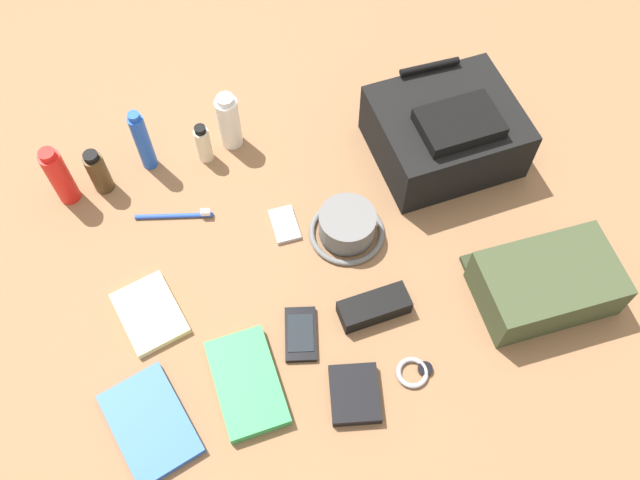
{
  "coord_description": "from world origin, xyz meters",
  "views": [
    {
      "loc": [
        -0.2,
        -0.67,
        1.25
      ],
      "look_at": [
        0.0,
        0.0,
        0.04
      ],
      "focal_mm": 38.3,
      "sensor_mm": 36.0,
      "label": 1
    }
  ],
  "objects_px": {
    "deodorant_spray": "(143,141)",
    "cell_phone": "(301,334)",
    "toiletry_pouch": "(546,282)",
    "travel_guidebook": "(247,383)",
    "bucket_hat": "(347,226)",
    "lotion_bottle": "(203,144)",
    "sunglasses_case": "(374,307)",
    "sunscreen_spray": "(59,176)",
    "cologne_bottle": "(98,172)",
    "toothpaste_tube": "(229,121)",
    "paperback_novel": "(150,424)",
    "toothbrush": "(179,215)",
    "media_player": "(285,225)",
    "wristwatch": "(414,372)",
    "wallet": "(355,394)",
    "notepad": "(150,313)",
    "backpack": "(445,132)"
  },
  "relations": [
    {
      "from": "deodorant_spray",
      "to": "cell_phone",
      "type": "xyz_separation_m",
      "value": [
        0.21,
        -0.49,
        -0.08
      ]
    },
    {
      "from": "toiletry_pouch",
      "to": "travel_guidebook",
      "type": "relative_size",
      "value": 1.32
    },
    {
      "from": "bucket_hat",
      "to": "toiletry_pouch",
      "type": "bearing_deg",
      "value": -36.2
    },
    {
      "from": "lotion_bottle",
      "to": "sunglasses_case",
      "type": "distance_m",
      "value": 0.53
    },
    {
      "from": "bucket_hat",
      "to": "lotion_bottle",
      "type": "relative_size",
      "value": 1.53
    },
    {
      "from": "sunscreen_spray",
      "to": "cologne_bottle",
      "type": "height_order",
      "value": "sunscreen_spray"
    },
    {
      "from": "toothpaste_tube",
      "to": "paperback_novel",
      "type": "relative_size",
      "value": 0.68
    },
    {
      "from": "toiletry_pouch",
      "to": "lotion_bottle",
      "type": "height_order",
      "value": "lotion_bottle"
    },
    {
      "from": "sunglasses_case",
      "to": "lotion_bottle",
      "type": "bearing_deg",
      "value": 113.99
    },
    {
      "from": "toothbrush",
      "to": "toiletry_pouch",
      "type": "bearing_deg",
      "value": -30.03
    },
    {
      "from": "toothpaste_tube",
      "to": "toiletry_pouch",
      "type": "bearing_deg",
      "value": -47.31
    },
    {
      "from": "toothpaste_tube",
      "to": "paperback_novel",
      "type": "xyz_separation_m",
      "value": [
        -0.29,
        -0.6,
        -0.06
      ]
    },
    {
      "from": "bucket_hat",
      "to": "paperback_novel",
      "type": "xyz_separation_m",
      "value": [
        -0.46,
        -0.29,
        -0.02
      ]
    },
    {
      "from": "toiletry_pouch",
      "to": "travel_guidebook",
      "type": "xyz_separation_m",
      "value": [
        -0.61,
        -0.02,
        -0.04
      ]
    },
    {
      "from": "media_player",
      "to": "paperback_novel",
      "type": "bearing_deg",
      "value": -135.12
    },
    {
      "from": "toothpaste_tube",
      "to": "cell_phone",
      "type": "relative_size",
      "value": 1.21
    },
    {
      "from": "toothbrush",
      "to": "media_player",
      "type": "bearing_deg",
      "value": -22.11
    },
    {
      "from": "deodorant_spray",
      "to": "sunglasses_case",
      "type": "distance_m",
      "value": 0.61
    },
    {
      "from": "lotion_bottle",
      "to": "media_player",
      "type": "bearing_deg",
      "value": -61.45
    },
    {
      "from": "deodorant_spray",
      "to": "wristwatch",
      "type": "relative_size",
      "value": 2.38
    },
    {
      "from": "toiletry_pouch",
      "to": "sunglasses_case",
      "type": "relative_size",
      "value": 1.9
    },
    {
      "from": "wallet",
      "to": "toiletry_pouch",
      "type": "bearing_deg",
      "value": 25.4
    },
    {
      "from": "lotion_bottle",
      "to": "toothpaste_tube",
      "type": "xyz_separation_m",
      "value": [
        0.07,
        0.03,
        0.02
      ]
    },
    {
      "from": "paperback_novel",
      "to": "wallet",
      "type": "xyz_separation_m",
      "value": [
        0.37,
        -0.05,
        0.0
      ]
    },
    {
      "from": "travel_guidebook",
      "to": "toothbrush",
      "type": "xyz_separation_m",
      "value": [
        -0.05,
        0.4,
        -0.0
      ]
    },
    {
      "from": "cell_phone",
      "to": "paperback_novel",
      "type": "bearing_deg",
      "value": -163.47
    },
    {
      "from": "paperback_novel",
      "to": "deodorant_spray",
      "type": "bearing_deg",
      "value": 80.74
    },
    {
      "from": "notepad",
      "to": "sunglasses_case",
      "type": "distance_m",
      "value": 0.44
    },
    {
      "from": "backpack",
      "to": "lotion_bottle",
      "type": "height_order",
      "value": "backpack"
    },
    {
      "from": "cell_phone",
      "to": "media_player",
      "type": "bearing_deg",
      "value": 82.14
    },
    {
      "from": "sunglasses_case",
      "to": "notepad",
      "type": "bearing_deg",
      "value": 161.36
    },
    {
      "from": "bucket_hat",
      "to": "sunscreen_spray",
      "type": "distance_m",
      "value": 0.61
    },
    {
      "from": "deodorant_spray",
      "to": "paperback_novel",
      "type": "bearing_deg",
      "value": -99.26
    },
    {
      "from": "notepad",
      "to": "toiletry_pouch",
      "type": "bearing_deg",
      "value": -26.84
    },
    {
      "from": "cell_phone",
      "to": "sunglasses_case",
      "type": "height_order",
      "value": "sunglasses_case"
    },
    {
      "from": "deodorant_spray",
      "to": "cell_phone",
      "type": "height_order",
      "value": "deodorant_spray"
    },
    {
      "from": "cell_phone",
      "to": "notepad",
      "type": "height_order",
      "value": "notepad"
    },
    {
      "from": "travel_guidebook",
      "to": "toothbrush",
      "type": "bearing_deg",
      "value": 97.72
    },
    {
      "from": "sunscreen_spray",
      "to": "lotion_bottle",
      "type": "relative_size",
      "value": 1.51
    },
    {
      "from": "backpack",
      "to": "paperback_novel",
      "type": "relative_size",
      "value": 1.43
    },
    {
      "from": "deodorant_spray",
      "to": "toothbrush",
      "type": "xyz_separation_m",
      "value": [
        0.04,
        -0.16,
        -0.08
      ]
    },
    {
      "from": "wristwatch",
      "to": "deodorant_spray",
      "type": "bearing_deg",
      "value": 122.34
    },
    {
      "from": "sunscreen_spray",
      "to": "media_player",
      "type": "xyz_separation_m",
      "value": [
        0.43,
        -0.21,
        -0.07
      ]
    },
    {
      "from": "sunglasses_case",
      "to": "toothbrush",
      "type": "bearing_deg",
      "value": 131.91
    },
    {
      "from": "bucket_hat",
      "to": "travel_guidebook",
      "type": "height_order",
      "value": "bucket_hat"
    },
    {
      "from": "media_player",
      "to": "sunglasses_case",
      "type": "height_order",
      "value": "sunglasses_case"
    },
    {
      "from": "sunscreen_spray",
      "to": "sunglasses_case",
      "type": "relative_size",
      "value": 1.13
    },
    {
      "from": "backpack",
      "to": "wallet",
      "type": "bearing_deg",
      "value": -126.75
    },
    {
      "from": "wristwatch",
      "to": "cell_phone",
      "type": "bearing_deg",
      "value": 143.98
    },
    {
      "from": "backpack",
      "to": "deodorant_spray",
      "type": "height_order",
      "value": "deodorant_spray"
    }
  ]
}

